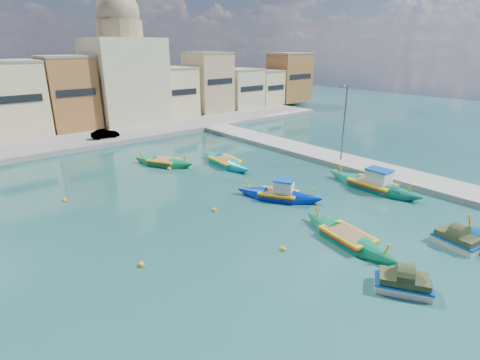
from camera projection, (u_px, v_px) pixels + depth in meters
name	position (u px, v px, depth m)	size (l,w,h in m)	color
ground	(253.00, 239.00, 23.54)	(160.00, 160.00, 0.00)	#123634
east_quay	(398.00, 176.00, 34.37)	(4.00, 70.00, 0.50)	gray
north_quay	(81.00, 141.00, 46.48)	(80.00, 8.00, 0.60)	gray
north_townhouses	(106.00, 93.00, 54.24)	(83.20, 7.87, 10.19)	beige
church_block	(124.00, 68.00, 55.56)	(10.00, 10.00, 19.10)	beige
quay_street_lamp	(344.00, 123.00, 36.98)	(1.18, 0.16, 8.00)	#595B60
luzzu_turquoise_cabin	(372.00, 185.00, 31.66)	(2.10, 9.11, 2.92)	#0B7455
luzzu_blue_cabin	(279.00, 195.00, 29.65)	(5.14, 7.15, 2.56)	#0026A6
luzzu_cyan_mid	(225.00, 163.00, 38.14)	(2.60, 8.49, 2.47)	#008FA5
luzzu_green	(163.00, 163.00, 38.11)	(5.05, 7.03, 2.22)	#0B743D
luzzu_blue_south	(348.00, 239.00, 23.14)	(3.16, 8.17, 2.30)	#0B7347
tender_near	(403.00, 284.00, 18.47)	(2.63, 3.03, 1.32)	beige
tender_far	(457.00, 240.00, 22.62)	(1.79, 2.80, 1.29)	beige
mooring_buoys	(205.00, 203.00, 28.77)	(22.62, 18.27, 0.36)	#FEA31A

